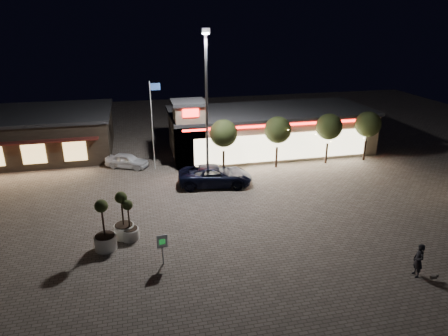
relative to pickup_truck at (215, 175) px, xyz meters
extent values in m
plane|color=#72655C|center=(-2.66, -8.20, -0.84)|extent=(90.00, 90.00, 0.00)
cube|color=gray|center=(7.34, 7.80, 1.16)|extent=(20.00, 8.00, 4.00)
cube|color=#262628|center=(7.34, 7.80, 3.31)|extent=(20.40, 8.40, 0.30)
cube|color=#F7E9B9|center=(7.34, 3.75, 0.76)|extent=(17.00, 0.12, 2.60)
cube|color=red|center=(7.34, 3.72, 2.91)|extent=(19.00, 0.10, 0.18)
cube|color=gray|center=(-1.36, 5.10, 2.06)|extent=(2.60, 2.60, 5.80)
cube|color=#262628|center=(-1.36, 5.10, 5.11)|extent=(3.00, 3.00, 0.30)
cube|color=red|center=(-1.36, 3.75, 4.46)|extent=(1.40, 0.10, 0.70)
cube|color=#382D23|center=(-16.66, 11.80, 1.16)|extent=(16.00, 10.00, 4.00)
cube|color=#262628|center=(-16.66, 11.80, 3.31)|extent=(16.40, 10.40, 0.30)
cube|color=#591E19|center=(-16.66, 6.40, 1.96)|extent=(14.40, 0.80, 0.15)
cube|color=#FFCA72|center=(-15.16, 6.75, 0.76)|extent=(2.00, 0.12, 1.80)
cube|color=#FFCA72|center=(-11.66, 6.75, 0.76)|extent=(2.00, 0.12, 1.80)
cylinder|color=gray|center=(-0.66, -0.20, 5.16)|extent=(0.20, 0.20, 12.00)
cube|color=gray|center=(-0.66, -0.20, 11.36)|extent=(0.60, 0.40, 0.35)
cube|color=white|center=(-0.66, -0.20, 11.16)|extent=(0.45, 0.30, 0.08)
cylinder|color=white|center=(-4.66, 4.80, 3.16)|extent=(0.10, 0.10, 8.00)
cube|color=#2A4C9C|center=(-4.21, 4.80, 6.66)|extent=(0.90, 0.04, 0.60)
cylinder|color=#332319|center=(1.34, 2.80, 0.12)|extent=(0.20, 0.20, 1.92)
sphere|color=#2D3819|center=(1.34, 2.80, 2.73)|extent=(2.42, 2.42, 2.42)
cylinder|color=#332319|center=(6.34, 2.80, 0.12)|extent=(0.20, 0.20, 1.92)
sphere|color=#2D3819|center=(6.34, 2.80, 2.73)|extent=(2.42, 2.42, 2.42)
cylinder|color=#332319|center=(11.34, 2.80, 0.12)|extent=(0.20, 0.20, 1.92)
sphere|color=#2D3819|center=(11.34, 2.80, 2.73)|extent=(2.42, 2.42, 2.42)
cylinder|color=#332319|center=(15.34, 2.80, 0.12)|extent=(0.20, 0.20, 1.92)
sphere|color=#2D3819|center=(15.34, 2.80, 2.73)|extent=(2.42, 2.42, 2.42)
imported|color=black|center=(0.00, 0.00, 0.00)|extent=(6.39, 3.65, 1.68)
imported|color=white|center=(-7.14, 5.80, -0.17)|extent=(4.23, 3.13, 1.34)
imported|color=black|center=(8.12, -14.52, 0.12)|extent=(0.54, 0.75, 1.92)
cube|color=#59514C|center=(8.74, -15.11, -0.63)|extent=(0.34, 0.14, 0.18)
sphere|color=#59514C|center=(8.94, -15.12, -0.56)|extent=(0.16, 0.16, 0.16)
cylinder|color=silver|center=(-7.31, -6.88, -0.41)|extent=(1.28, 1.28, 0.86)
cylinder|color=black|center=(-7.31, -6.88, 0.04)|extent=(1.11, 1.11, 0.06)
cylinder|color=#332319|center=(-7.31, -6.88, 1.03)|extent=(0.11, 0.11, 1.92)
sphere|color=#2D3819|center=(-7.31, -6.88, 1.94)|extent=(0.75, 0.75, 0.75)
cylinder|color=silver|center=(-8.40, -8.03, -0.40)|extent=(1.33, 1.33, 0.89)
cylinder|color=black|center=(-8.40, -8.03, 0.07)|extent=(1.15, 1.15, 0.07)
cylinder|color=#332319|center=(-8.40, -8.03, 1.10)|extent=(0.11, 0.11, 2.00)
sphere|color=#2D3819|center=(-8.40, -8.03, 2.04)|extent=(0.78, 0.78, 0.78)
cylinder|color=silver|center=(-6.95, -7.21, -0.47)|extent=(1.10, 1.10, 0.73)
cylinder|color=black|center=(-6.95, -7.21, -0.09)|extent=(0.95, 0.95, 0.06)
cylinder|color=#332319|center=(-6.95, -7.21, 0.76)|extent=(0.09, 0.09, 1.65)
sphere|color=#2D3819|center=(-6.95, -7.21, 1.54)|extent=(0.64, 0.64, 0.64)
cylinder|color=gray|center=(-5.15, -10.34, -0.28)|extent=(0.07, 0.07, 1.12)
cube|color=white|center=(-5.15, -10.34, 0.60)|extent=(0.61, 0.12, 0.79)
cube|color=#18912F|center=(-5.15, -10.38, 0.60)|extent=(0.33, 0.05, 0.33)
camera|label=1|loc=(-6.06, -29.87, 12.42)|focal=32.00mm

